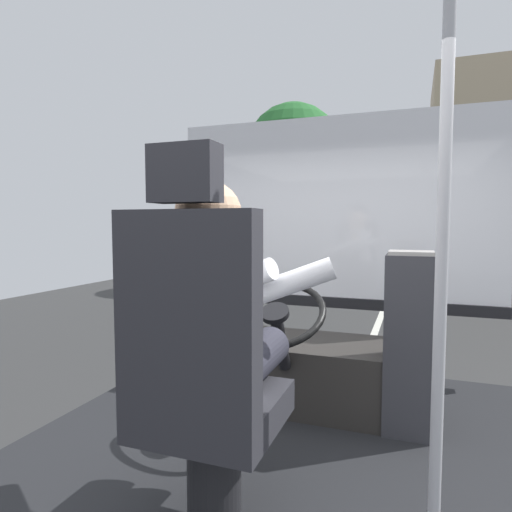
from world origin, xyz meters
The scene contains 9 objects.
ground centered at (0.00, 8.80, -0.02)m, with size 18.00×44.00×0.06m.
driver_seat centered at (-0.06, -0.46, 1.35)m, with size 0.48×0.48×1.37m.
bus_driver centered at (-0.06, -0.34, 1.53)m, with size 0.80×0.60×0.76m.
steering_console centered at (-0.06, 0.81, 0.97)m, with size 1.10×0.99×0.80m.
handrail_pole centered at (0.71, -0.10, 1.78)m, with size 0.04×0.04×2.06m.
fare_box centered at (0.60, 0.64, 1.24)m, with size 0.25×0.21×0.98m.
windshield_panel centered at (0.00, 1.62, 1.80)m, with size 2.50×0.08×1.48m.
street_tree centered at (-2.85, 10.87, 3.99)m, with size 2.81×2.81×5.42m.
parked_car_red centered at (4.66, 22.49, 0.65)m, with size 1.97×3.89×1.27m.
Camera 1 is at (0.62, -1.76, 1.87)m, focal length 30.53 mm.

